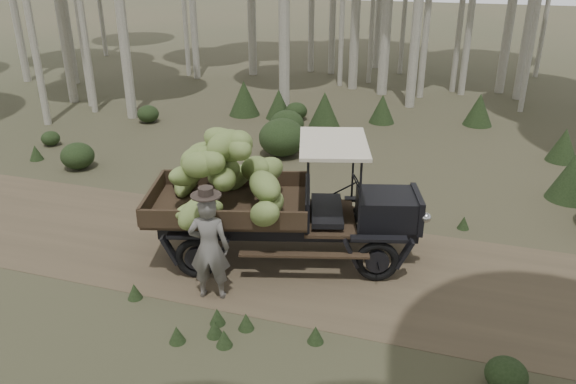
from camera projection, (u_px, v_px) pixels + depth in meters
name	position (u px, v px, depth m)	size (l,w,h in m)	color
ground	(266.00, 257.00, 11.44)	(120.00, 120.00, 0.00)	#473D2B
dirt_track	(266.00, 256.00, 11.44)	(70.00, 4.00, 0.01)	brown
banana_truck	(251.00, 183.00, 10.90)	(5.61, 3.44, 2.78)	black
farmer	(209.00, 247.00, 9.75)	(0.81, 0.63, 2.14)	#635F5A
undergrowth	(388.00, 196.00, 12.86)	(20.81, 22.64, 1.39)	#233319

